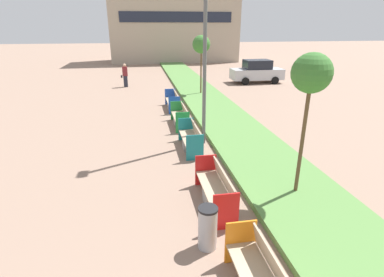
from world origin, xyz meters
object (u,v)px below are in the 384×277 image
at_px(bench_blue_frame, 173,102).
at_px(bench_teal_frame, 191,140).
at_px(sapling_tree_far, 201,45).
at_px(parked_car_distant, 257,72).
at_px(street_lamp_post, 205,28).
at_px(pedestrian_walking, 125,75).
at_px(bench_green_frame, 180,118).
at_px(bench_red_frame, 216,191).
at_px(sapling_tree_near, 311,75).
at_px(litter_bin, 208,228).

bearing_deg(bench_blue_frame, bench_teal_frame, -90.01).
height_order(sapling_tree_far, parked_car_distant, sapling_tree_far).
height_order(bench_blue_frame, sapling_tree_far, sapling_tree_far).
distance_m(street_lamp_post, sapling_tree_far, 8.96).
height_order(sapling_tree_far, pedestrian_walking, sapling_tree_far).
bearing_deg(bench_green_frame, pedestrian_walking, 105.47).
height_order(bench_green_frame, parked_car_distant, parked_car_distant).
bearing_deg(bench_red_frame, pedestrian_walking, 99.48).
bearing_deg(bench_blue_frame, sapling_tree_near, -77.07).
relative_size(bench_red_frame, street_lamp_post, 0.28).
bearing_deg(sapling_tree_near, bench_red_frame, -179.98).
bearing_deg(bench_teal_frame, bench_blue_frame, 89.99).
relative_size(bench_teal_frame, sapling_tree_far, 0.53).
relative_size(bench_red_frame, bench_green_frame, 1.05).
bearing_deg(bench_teal_frame, street_lamp_post, 42.03).
bearing_deg(bench_green_frame, bench_blue_frame, 89.98).
relative_size(bench_red_frame, bench_teal_frame, 1.05).
xyz_separation_m(bench_red_frame, litter_bin, (-0.58, -1.59, 0.12)).
xyz_separation_m(bench_red_frame, sapling_tree_near, (2.28, 0.00, 2.95)).
height_order(litter_bin, parked_car_distant, parked_car_distant).
bearing_deg(litter_bin, street_lamp_post, 78.73).
xyz_separation_m(litter_bin, street_lamp_post, (1.19, 5.98, 3.87)).
relative_size(pedestrian_walking, parked_car_distant, 0.42).
height_order(sapling_tree_near, pedestrian_walking, sapling_tree_near).
bearing_deg(bench_red_frame, bench_teal_frame, 90.02).
xyz_separation_m(bench_blue_frame, sapling_tree_far, (2.28, 3.22, 2.93)).
bearing_deg(bench_teal_frame, sapling_tree_far, 76.22).
relative_size(sapling_tree_far, parked_car_distant, 0.93).
relative_size(sapling_tree_near, sapling_tree_far, 0.99).
bearing_deg(bench_blue_frame, pedestrian_walking, 111.64).
height_order(bench_blue_frame, street_lamp_post, street_lamp_post).
height_order(bench_teal_frame, bench_green_frame, same).
xyz_separation_m(bench_green_frame, sapling_tree_far, (2.28, 6.34, 2.94)).
distance_m(bench_teal_frame, litter_bin, 5.46).
bearing_deg(litter_bin, bench_teal_frame, 83.91).
relative_size(bench_blue_frame, sapling_tree_far, 0.56).
height_order(litter_bin, sapling_tree_near, sapling_tree_near).
bearing_deg(bench_teal_frame, pedestrian_walking, 102.14).
xyz_separation_m(bench_red_frame, parked_car_distant, (7.82, 17.16, 0.54)).
relative_size(bench_green_frame, sapling_tree_near, 0.54).
bearing_deg(bench_red_frame, parked_car_distant, 65.50).
bearing_deg(litter_bin, bench_red_frame, 69.92).
bearing_deg(sapling_tree_near, parked_car_distant, 72.10).
bearing_deg(pedestrian_walking, bench_teal_frame, -77.86).
distance_m(bench_green_frame, street_lamp_post, 4.70).
height_order(sapling_tree_near, sapling_tree_far, sapling_tree_far).
xyz_separation_m(bench_blue_frame, street_lamp_post, (0.61, -5.53, 3.99)).
xyz_separation_m(bench_teal_frame, sapling_tree_far, (2.28, 9.29, 2.94)).
bearing_deg(pedestrian_walking, bench_green_frame, -74.53).
xyz_separation_m(sapling_tree_far, pedestrian_walking, (-5.14, 3.99, -2.40)).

